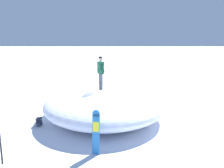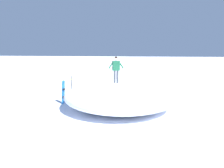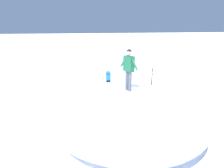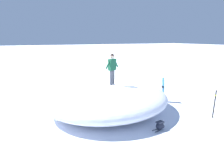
{
  "view_description": "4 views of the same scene",
  "coord_description": "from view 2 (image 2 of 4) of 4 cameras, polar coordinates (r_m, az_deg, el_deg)",
  "views": [
    {
      "loc": [
        12.16,
        0.56,
        4.35
      ],
      "look_at": [
        0.3,
        0.53,
        2.0
      ],
      "focal_mm": 36.82,
      "sensor_mm": 36.0,
      "label": 1
    },
    {
      "loc": [
        -1.84,
        11.8,
        3.79
      ],
      "look_at": [
        0.27,
        0.53,
        1.7
      ],
      "focal_mm": 28.81,
      "sensor_mm": 36.0,
      "label": 2
    },
    {
      "loc": [
        -7.97,
        2.65,
        4.36
      ],
      "look_at": [
        0.26,
        0.62,
        1.96
      ],
      "focal_mm": 33.0,
      "sensor_mm": 36.0,
      "label": 3
    },
    {
      "loc": [
        -4.33,
        -9.37,
        4.3
      ],
      "look_at": [
        0.11,
        -0.03,
        1.69
      ],
      "focal_mm": 29.11,
      "sensor_mm": 36.0,
      "label": 4
    }
  ],
  "objects": [
    {
      "name": "backpack_near",
      "position": [
        15.67,
        -0.8,
        -2.83
      ],
      "size": [
        0.65,
        0.36,
        0.43
      ],
      "color": "#1E2333",
      "rests_on": "ground"
    },
    {
      "name": "snowboarder_standing",
      "position": [
        12.07,
        1.3,
        5.36
      ],
      "size": [
        1.02,
        0.49,
        1.79
      ],
      "color": "#333842",
      "rests_on": "snow_mound"
    },
    {
      "name": "snowboard_primary_upright",
      "position": [
        13.54,
        -15.19,
        -2.35
      ],
      "size": [
        0.23,
        0.32,
        1.74
      ],
      "color": "#2672BF",
      "rests_on": "ground"
    },
    {
      "name": "trail_marker_pole",
      "position": [
        16.77,
        -12.72,
        -0.05
      ],
      "size": [
        0.1,
        0.1,
        1.59
      ],
      "color": "black",
      "rests_on": "ground"
    },
    {
      "name": "ground",
      "position": [
        12.53,
        1.69,
        -7.27
      ],
      "size": [
        240.0,
        240.0,
        0.0
      ],
      "primitive_type": "plane",
      "color": "white"
    },
    {
      "name": "snow_mound",
      "position": [
        12.16,
        2.16,
        -3.77
      ],
      "size": [
        7.41,
        6.6,
        1.65
      ],
      "primitive_type": "ellipsoid",
      "rotation": [
        0.0,
        0.0,
        0.0
      ],
      "color": "white",
      "rests_on": "ground"
    }
  ]
}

